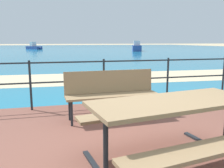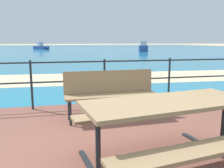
{
  "view_description": "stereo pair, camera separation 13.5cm",
  "coord_description": "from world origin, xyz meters",
  "px_view_note": "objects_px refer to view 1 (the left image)",
  "views": [
    {
      "loc": [
        -1.05,
        -2.46,
        1.41
      ],
      "look_at": [
        0.05,
        1.88,
        0.61
      ],
      "focal_mm": 38.13,
      "sensor_mm": 36.0,
      "label": 1
    },
    {
      "loc": [
        -0.91,
        -2.49,
        1.41
      ],
      "look_at": [
        0.05,
        1.88,
        0.61
      ],
      "focal_mm": 38.13,
      "sensor_mm": 36.0,
      "label": 2
    }
  ],
  "objects_px": {
    "park_bench": "(111,90)",
    "boat_near": "(34,47)",
    "boat_mid": "(137,47)",
    "picnic_table": "(174,116)"
  },
  "relations": [
    {
      "from": "boat_near",
      "to": "boat_mid",
      "type": "height_order",
      "value": "boat_mid"
    },
    {
      "from": "boat_mid",
      "to": "boat_near",
      "type": "bearing_deg",
      "value": 69.1
    },
    {
      "from": "boat_near",
      "to": "boat_mid",
      "type": "distance_m",
      "value": 18.8
    },
    {
      "from": "park_bench",
      "to": "boat_mid",
      "type": "bearing_deg",
      "value": 66.81
    },
    {
      "from": "picnic_table",
      "to": "boat_mid",
      "type": "bearing_deg",
      "value": 61.78
    },
    {
      "from": "park_bench",
      "to": "boat_near",
      "type": "xyz_separation_m",
      "value": [
        -3.91,
        40.16,
        -0.18
      ]
    },
    {
      "from": "picnic_table",
      "to": "boat_near",
      "type": "distance_m",
      "value": 42.18
    },
    {
      "from": "park_bench",
      "to": "boat_near",
      "type": "relative_size",
      "value": 0.51
    },
    {
      "from": "park_bench",
      "to": "boat_near",
      "type": "distance_m",
      "value": 40.35
    },
    {
      "from": "picnic_table",
      "to": "boat_near",
      "type": "height_order",
      "value": "boat_near"
    }
  ]
}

